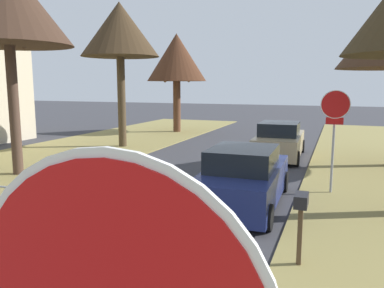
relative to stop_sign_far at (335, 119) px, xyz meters
name	(u,v)px	position (x,y,z in m)	size (l,w,h in m)	color
stop_sign_far	(335,119)	(0.00, 0.00, 0.00)	(0.81, 0.25, 2.97)	#9EA0A5
street_tree_left_mid_a	(7,3)	(-10.38, -1.46, 3.65)	(4.21, 4.21, 7.24)	#4B362A
street_tree_left_mid_b	(120,31)	(-10.19, 5.28, 3.61)	(3.87, 3.87, 7.14)	#493925
street_tree_left_far	(177,58)	(-10.04, 12.02, 2.70)	(3.92, 3.92, 6.44)	brown
parked_sedan_navy	(244,178)	(-2.14, -1.96, -1.47)	(2.04, 4.45, 1.57)	navy
parked_sedan_tan	(279,141)	(-2.25, 5.22, -1.47)	(2.04, 4.45, 1.57)	tan
curbside_mailbox	(301,209)	(-0.42, -5.05, -1.14)	(0.22, 0.44, 1.27)	brown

